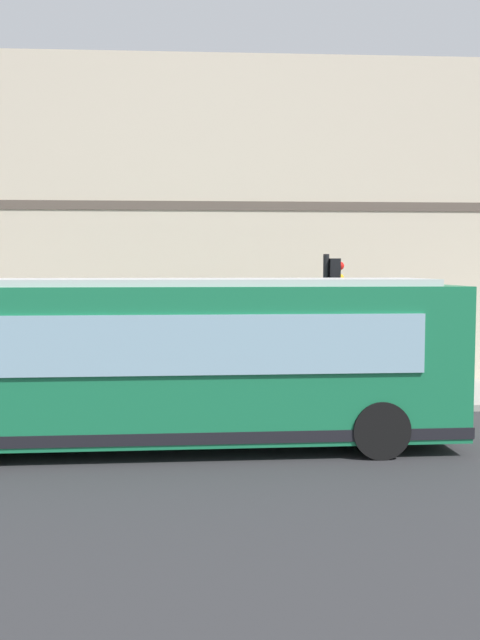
% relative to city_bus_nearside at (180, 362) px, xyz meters
% --- Properties ---
extents(ground, '(120.00, 120.00, 0.00)m').
position_rel_city_bus_nearside_xyz_m(ground, '(0.12, -0.45, -1.55)').
color(ground, '#2D2D30').
extents(sidewalk_curb, '(3.71, 40.00, 0.15)m').
position_rel_city_bus_nearside_xyz_m(sidewalk_curb, '(4.57, -0.45, -1.48)').
color(sidewalk_curb, '#9E9991').
rests_on(sidewalk_curb, ground).
extents(building_corner, '(7.56, 19.30, 8.97)m').
position_rel_city_bus_nearside_xyz_m(building_corner, '(10.18, -0.45, 2.92)').
color(building_corner, beige).
rests_on(building_corner, ground).
extents(city_bus_nearside, '(2.78, 10.09, 3.07)m').
position_rel_city_bus_nearside_xyz_m(city_bus_nearside, '(0.00, 0.00, 0.00)').
color(city_bus_nearside, '#197247').
rests_on(city_bus_nearside, ground).
extents(traffic_light_near_corner, '(0.32, 0.49, 3.43)m').
position_rel_city_bus_nearside_xyz_m(traffic_light_near_corner, '(3.38, -3.42, 0.99)').
color(traffic_light_near_corner, black).
rests_on(traffic_light_near_corner, sidewalk_curb).
extents(fire_hydrant, '(0.35, 0.35, 0.74)m').
position_rel_city_bus_nearside_xyz_m(fire_hydrant, '(5.14, -3.60, -1.04)').
color(fire_hydrant, yellow).
rests_on(fire_hydrant, sidewalk_curb).
extents(pedestrian_near_building_entrance, '(0.32, 0.32, 1.71)m').
position_rel_city_bus_nearside_xyz_m(pedestrian_near_building_entrance, '(4.67, 0.39, -0.42)').
color(pedestrian_near_building_entrance, '#99994C').
rests_on(pedestrian_near_building_entrance, sidewalk_curb).
extents(pedestrian_near_hydrant, '(0.32, 0.32, 1.68)m').
position_rel_city_bus_nearside_xyz_m(pedestrian_near_hydrant, '(4.08, 3.54, -0.44)').
color(pedestrian_near_hydrant, gold).
rests_on(pedestrian_near_hydrant, sidewalk_curb).
extents(newspaper_vending_box, '(0.44, 0.42, 0.90)m').
position_rel_city_bus_nearside_xyz_m(newspaper_vending_box, '(4.50, -5.46, -0.95)').
color(newspaper_vending_box, '#BF3F19').
rests_on(newspaper_vending_box, sidewalk_curb).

